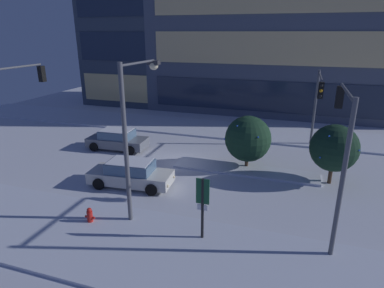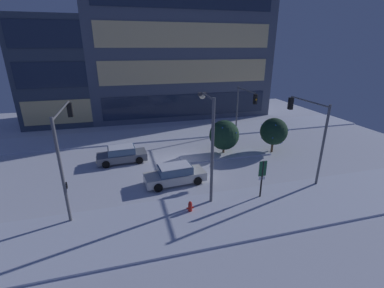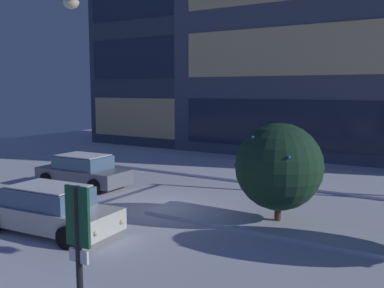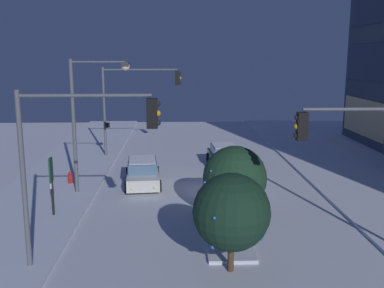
# 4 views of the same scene
# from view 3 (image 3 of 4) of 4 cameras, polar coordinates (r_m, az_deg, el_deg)

# --- Properties ---
(ground) EXTENTS (52.00, 52.00, 0.00)m
(ground) POSITION_cam_3_polar(r_m,az_deg,el_deg) (16.63, -5.02, -8.63)
(ground) COLOR silver
(curb_strip_far) EXTENTS (52.00, 5.20, 0.14)m
(curb_strip_far) POSITION_cam_3_polar(r_m,az_deg,el_deg) (23.95, 7.74, -3.59)
(curb_strip_far) COLOR silver
(curb_strip_far) RESTS_ON ground
(median_strip) EXTENTS (9.00, 1.80, 0.14)m
(median_strip) POSITION_cam_3_polar(r_m,az_deg,el_deg) (14.70, 10.21, -10.57)
(median_strip) COLOR silver
(median_strip) RESTS_ON ground
(office_tower_secondary) EXTENTS (11.76, 8.32, 13.67)m
(office_tower_secondary) POSITION_cam_3_polar(r_m,az_deg,el_deg) (37.51, -2.17, 10.73)
(office_tower_secondary) COLOR #384251
(office_tower_secondary) RESTS_ON ground
(car_near) EXTENTS (4.90, 2.31, 1.49)m
(car_near) POSITION_cam_3_polar(r_m,az_deg,el_deg) (14.76, -18.07, -8.15)
(car_near) COLOR silver
(car_near) RESTS_ON ground
(car_far) EXTENTS (4.58, 2.23, 1.49)m
(car_far) POSITION_cam_3_polar(r_m,az_deg,el_deg) (20.99, -13.96, -3.48)
(car_far) COLOR slate
(car_far) RESTS_ON ground
(street_lamp_arched) EXTENTS (0.56, 3.14, 7.22)m
(street_lamp_arched) POSITION_cam_3_polar(r_m,az_deg,el_deg) (11.26, -22.82, 7.81)
(street_lamp_arched) COLOR #565960
(street_lamp_arched) RESTS_ON ground
(parking_info_sign) EXTENTS (0.55, 0.12, 2.84)m
(parking_info_sign) POSITION_cam_3_polar(r_m,az_deg,el_deg) (8.23, -14.56, -12.33)
(parking_info_sign) COLOR black
(parking_info_sign) RESTS_ON ground
(decorated_tree_median) EXTENTS (2.91, 2.91, 3.43)m
(decorated_tree_median) POSITION_cam_3_polar(r_m,az_deg,el_deg) (14.78, 11.24, -2.90)
(decorated_tree_median) COLOR #473323
(decorated_tree_median) RESTS_ON ground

